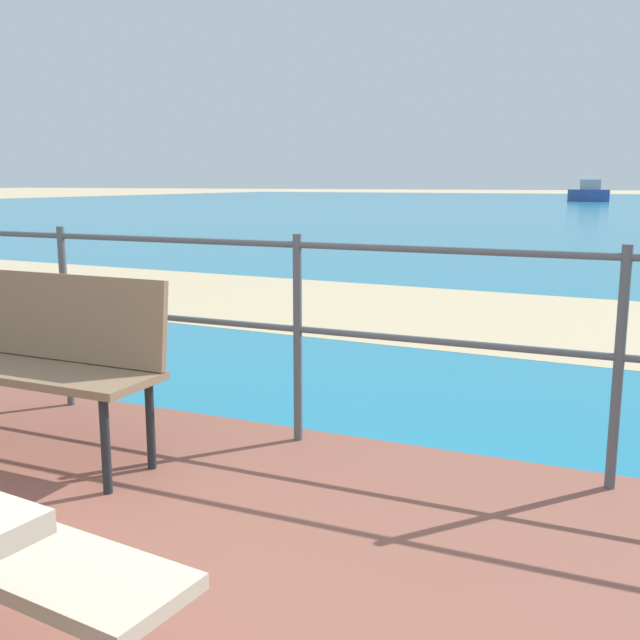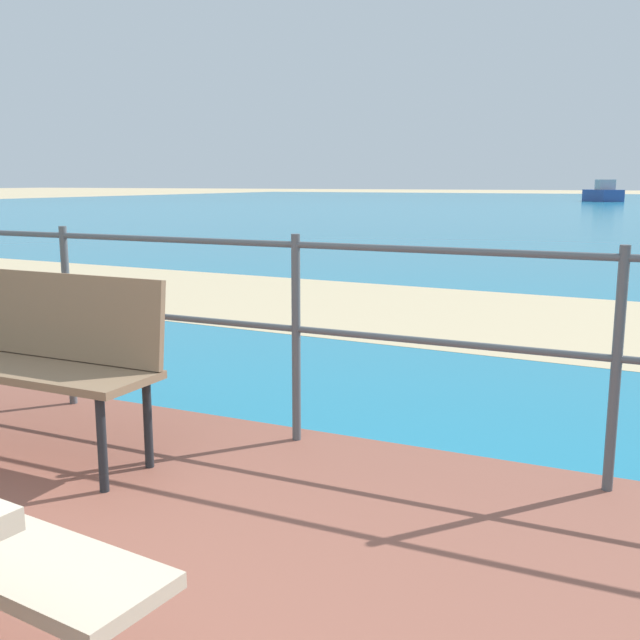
% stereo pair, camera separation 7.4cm
% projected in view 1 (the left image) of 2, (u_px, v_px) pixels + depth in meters
% --- Properties ---
extents(sea_water, '(90.00, 90.00, 0.01)m').
position_uv_depth(sea_water, '(618.00, 208.00, 37.50)').
color(sea_water, teal).
rests_on(sea_water, ground).
extents(beach_strip, '(54.09, 5.67, 0.01)m').
position_uv_depth(beach_strip, '(475.00, 316.00, 7.48)').
color(beach_strip, tan).
rests_on(beach_strip, ground).
extents(park_bench, '(1.56, 0.43, 0.86)m').
position_uv_depth(park_bench, '(18.00, 346.00, 3.50)').
color(park_bench, '#7A6047').
rests_on(park_bench, patio_paving).
extents(railing_fence, '(5.94, 0.04, 1.04)m').
position_uv_depth(railing_fence, '(298.00, 311.00, 3.63)').
color(railing_fence, '#4C5156').
rests_on(railing_fence, patio_paving).
extents(boat_mid, '(2.82, 3.37, 1.45)m').
position_uv_depth(boat_mid, '(588.00, 194.00, 50.20)').
color(boat_mid, '#2D478C').
rests_on(boat_mid, sea_water).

